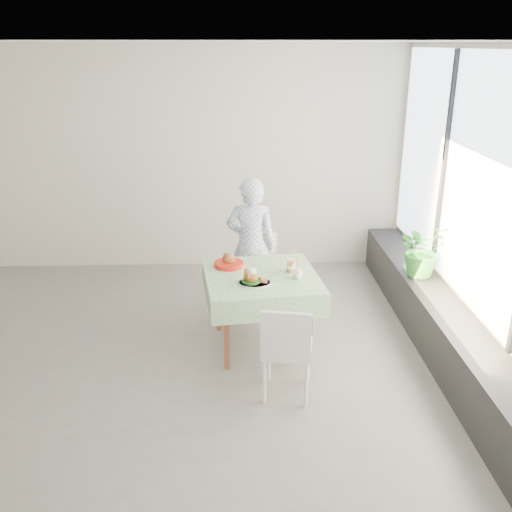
{
  "coord_description": "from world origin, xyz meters",
  "views": [
    {
      "loc": [
        0.86,
        -4.67,
        2.79
      ],
      "look_at": [
        1.05,
        0.33,
        0.92
      ],
      "focal_mm": 40.0,
      "sensor_mm": 36.0,
      "label": 1
    }
  ],
  "objects_px": {
    "juice_cup_orange": "(291,266)",
    "main_dish": "(253,279)",
    "chair_far": "(257,290)",
    "cafe_table": "(261,302)",
    "diner": "(251,245)",
    "chair_near": "(287,367)",
    "potted_plant": "(423,249)"
  },
  "relations": [
    {
      "from": "chair_far",
      "to": "juice_cup_orange",
      "type": "bearing_deg",
      "value": -65.01
    },
    {
      "from": "chair_far",
      "to": "main_dish",
      "type": "xyz_separation_m",
      "value": [
        -0.08,
        -0.92,
        0.52
      ]
    },
    {
      "from": "cafe_table",
      "to": "chair_far",
      "type": "distance_m",
      "value": 0.73
    },
    {
      "from": "chair_near",
      "to": "potted_plant",
      "type": "height_order",
      "value": "potted_plant"
    },
    {
      "from": "chair_far",
      "to": "juice_cup_orange",
      "type": "relative_size",
      "value": 3.33
    },
    {
      "from": "main_dish",
      "to": "juice_cup_orange",
      "type": "distance_m",
      "value": 0.47
    },
    {
      "from": "cafe_table",
      "to": "chair_near",
      "type": "bearing_deg",
      "value": -78.52
    },
    {
      "from": "cafe_table",
      "to": "main_dish",
      "type": "xyz_separation_m",
      "value": [
        -0.09,
        -0.21,
        0.33
      ]
    },
    {
      "from": "chair_near",
      "to": "juice_cup_orange",
      "type": "xyz_separation_m",
      "value": [
        0.11,
        0.92,
        0.54
      ]
    },
    {
      "from": "chair_far",
      "to": "diner",
      "type": "relative_size",
      "value": 0.59
    },
    {
      "from": "chair_near",
      "to": "cafe_table",
      "type": "bearing_deg",
      "value": 101.48
    },
    {
      "from": "diner",
      "to": "potted_plant",
      "type": "distance_m",
      "value": 1.79
    },
    {
      "from": "diner",
      "to": "juice_cup_orange",
      "type": "height_order",
      "value": "diner"
    },
    {
      "from": "chair_far",
      "to": "potted_plant",
      "type": "height_order",
      "value": "potted_plant"
    },
    {
      "from": "diner",
      "to": "juice_cup_orange",
      "type": "xyz_separation_m",
      "value": [
        0.35,
        -0.76,
        0.06
      ]
    },
    {
      "from": "chair_far",
      "to": "main_dish",
      "type": "bearing_deg",
      "value": -94.78
    },
    {
      "from": "diner",
      "to": "main_dish",
      "type": "height_order",
      "value": "diner"
    },
    {
      "from": "cafe_table",
      "to": "juice_cup_orange",
      "type": "distance_m",
      "value": 0.45
    },
    {
      "from": "diner",
      "to": "potted_plant",
      "type": "relative_size",
      "value": 2.58
    },
    {
      "from": "main_dish",
      "to": "chair_far",
      "type": "bearing_deg",
      "value": 85.22
    },
    {
      "from": "juice_cup_orange",
      "to": "main_dish",
      "type": "bearing_deg",
      "value": -143.23
    },
    {
      "from": "cafe_table",
      "to": "potted_plant",
      "type": "xyz_separation_m",
      "value": [
        1.7,
        0.52,
        0.33
      ]
    },
    {
      "from": "chair_near",
      "to": "potted_plant",
      "type": "distance_m",
      "value": 2.11
    },
    {
      "from": "cafe_table",
      "to": "chair_far",
      "type": "relative_size",
      "value": 1.32
    },
    {
      "from": "chair_far",
      "to": "diner",
      "type": "distance_m",
      "value": 0.49
    },
    {
      "from": "potted_plant",
      "to": "chair_near",
      "type": "bearing_deg",
      "value": -138.1
    },
    {
      "from": "chair_far",
      "to": "diner",
      "type": "xyz_separation_m",
      "value": [
        -0.06,
        0.12,
        0.48
      ]
    },
    {
      "from": "chair_far",
      "to": "chair_near",
      "type": "bearing_deg",
      "value": -83.22
    },
    {
      "from": "cafe_table",
      "to": "chair_far",
      "type": "height_order",
      "value": "chair_far"
    },
    {
      "from": "cafe_table",
      "to": "diner",
      "type": "relative_size",
      "value": 0.78
    },
    {
      "from": "main_dish",
      "to": "potted_plant",
      "type": "relative_size",
      "value": 0.51
    },
    {
      "from": "main_dish",
      "to": "juice_cup_orange",
      "type": "bearing_deg",
      "value": 36.77
    }
  ]
}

